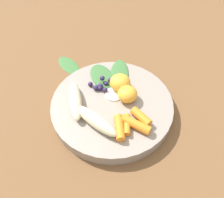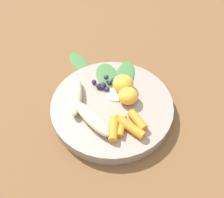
{
  "view_description": "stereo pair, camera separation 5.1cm",
  "coord_description": "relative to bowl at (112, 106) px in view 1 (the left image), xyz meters",
  "views": [
    {
      "loc": [
        0.32,
        0.07,
        0.43
      ],
      "look_at": [
        0.0,
        0.0,
        0.04
      ],
      "focal_mm": 35.39,
      "sensor_mm": 36.0,
      "label": 1
    },
    {
      "loc": [
        0.31,
        0.12,
        0.43
      ],
      "look_at": [
        0.0,
        0.0,
        0.04
      ],
      "focal_mm": 35.39,
      "sensor_mm": 36.0,
      "label": 2
    }
  ],
  "objects": [
    {
      "name": "orange_segment_near",
      "position": [
        -0.05,
        0.01,
        0.03
      ],
      "size": [
        0.05,
        0.05,
        0.04
      ],
      "primitive_type": "ellipsoid",
      "color": "#F4A833",
      "rests_on": "bowl"
    },
    {
      "name": "carrot_mid_left",
      "position": [
        0.06,
        0.05,
        0.02
      ],
      "size": [
        0.05,
        0.02,
        0.01
      ],
      "primitive_type": "cylinder",
      "rotation": [
        0.0,
        1.57,
        6.44
      ],
      "color": "orange",
      "rests_on": "bowl"
    },
    {
      "name": "coconut_shred_patch",
      "position": [
        -0.02,
        -0.0,
        0.02
      ],
      "size": [
        0.04,
        0.04,
        0.0
      ],
      "primitive_type": "cylinder",
      "color": "white",
      "rests_on": "bowl"
    },
    {
      "name": "kale_leaf_stray",
      "position": [
        -0.13,
        -0.16,
        -0.01
      ],
      "size": [
        0.1,
        0.1,
        0.01
      ],
      "primitive_type": "ellipsoid",
      "rotation": [
        0.0,
        0.0,
        4.02
      ],
      "color": "#3D7038",
      "rests_on": "ground_plane"
    },
    {
      "name": "banana_peeled_right",
      "position": [
        0.02,
        -0.08,
        0.03
      ],
      "size": [
        0.12,
        0.07,
        0.03
      ],
      "primitive_type": "ellipsoid",
      "rotation": [
        0.0,
        0.0,
        6.69
      ],
      "color": "beige",
      "rests_on": "bowl"
    },
    {
      "name": "carrot_rear",
      "position": [
        0.04,
        0.07,
        0.02
      ],
      "size": [
        0.05,
        0.05,
        0.02
      ],
      "primitive_type": "cylinder",
      "rotation": [
        0.0,
        1.57,
        7.18
      ],
      "color": "orange",
      "rests_on": "bowl"
    },
    {
      "name": "orange_segment_far",
      "position": [
        -0.02,
        0.03,
        0.03
      ],
      "size": [
        0.05,
        0.05,
        0.03
      ],
      "primitive_type": "ellipsoid",
      "color": "#F4A833",
      "rests_on": "bowl"
    },
    {
      "name": "banana_peeled_left",
      "position": [
        0.07,
        -0.02,
        0.03
      ],
      "size": [
        0.08,
        0.12,
        0.03
      ],
      "primitive_type": "ellipsoid",
      "rotation": [
        0.0,
        0.0,
        7.36
      ],
      "color": "beige",
      "rests_on": "bowl"
    },
    {
      "name": "kale_leaf_left",
      "position": [
        -0.09,
        -0.0,
        0.02
      ],
      "size": [
        0.13,
        0.06,
        0.01
      ],
      "primitive_type": "ellipsoid",
      "rotation": [
        0.0,
        0.0,
        9.56
      ],
      "color": "#3D7038",
      "rests_on": "bowl"
    },
    {
      "name": "ground_plane",
      "position": [
        0.0,
        0.0,
        -0.01
      ],
      "size": [
        2.4,
        2.4,
        0.0
      ],
      "primitive_type": "plane",
      "color": "brown"
    },
    {
      "name": "bowl",
      "position": [
        0.0,
        0.0,
        0.0
      ],
      "size": [
        0.29,
        0.29,
        0.03
      ],
      "primitive_type": "cylinder",
      "color": "gray",
      "rests_on": "ground_plane"
    },
    {
      "name": "blueberry_pile",
      "position": [
        -0.04,
        -0.04,
        0.02
      ],
      "size": [
        0.04,
        0.06,
        0.02
      ],
      "color": "#2D234C",
      "rests_on": "bowl"
    },
    {
      "name": "kale_leaf_right",
      "position": [
        -0.08,
        -0.04,
        0.02
      ],
      "size": [
        0.11,
        0.1,
        0.01
      ],
      "primitive_type": "ellipsoid",
      "rotation": [
        0.0,
        0.0,
        10.03
      ],
      "color": "#3D7038",
      "rests_on": "bowl"
    },
    {
      "name": "carrot_mid_right",
      "position": [
        0.06,
        0.06,
        0.02
      ],
      "size": [
        0.04,
        0.07,
        0.02
      ],
      "primitive_type": "cylinder",
      "rotation": [
        0.0,
        1.57,
        7.52
      ],
      "color": "orange",
      "rests_on": "bowl"
    },
    {
      "name": "carrot_front",
      "position": [
        0.07,
        0.03,
        0.02
      ],
      "size": [
        0.06,
        0.03,
        0.02
      ],
      "primitive_type": "cylinder",
      "rotation": [
        0.0,
        1.57,
        6.57
      ],
      "color": "orange",
      "rests_on": "bowl"
    }
  ]
}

